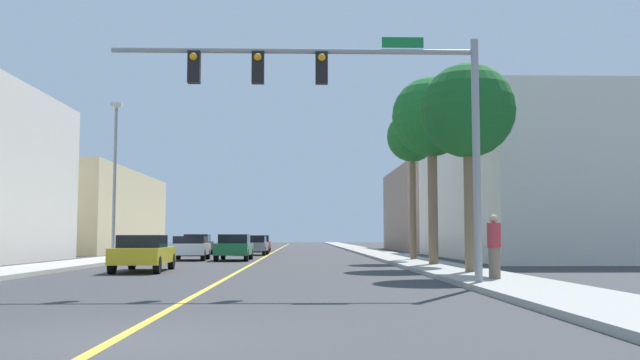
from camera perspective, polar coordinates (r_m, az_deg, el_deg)
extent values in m
plane|color=#38383A|center=(50.88, -4.20, -6.19)|extent=(192.00, 192.00, 0.00)
cube|color=#B2ADA3|center=(51.85, -12.98, -5.97)|extent=(2.69, 168.00, 0.15)
cube|color=#9E9B93|center=(51.12, 4.71, -6.09)|extent=(2.69, 168.00, 0.15)
cube|color=yellow|center=(50.88, -4.20, -6.18)|extent=(0.16, 144.00, 0.01)
cube|color=beige|center=(60.46, -20.11, -2.53)|extent=(11.25, 22.48, 6.65)
cube|color=silver|center=(43.81, 18.86, -0.55)|extent=(12.69, 21.43, 8.61)
cube|color=gray|center=(67.83, 11.77, -2.45)|extent=(13.28, 17.34, 7.75)
cylinder|color=gray|center=(18.25, 12.92, 1.71)|extent=(0.20, 0.20, 6.36)
cylinder|color=gray|center=(18.22, -2.15, 10.69)|extent=(9.51, 0.14, 0.14)
cube|color=black|center=(18.12, 0.13, 9.31)|extent=(0.32, 0.24, 0.84)
sphere|color=orange|center=(18.04, 0.15, 10.19)|extent=(0.20, 0.20, 0.20)
cube|color=black|center=(18.15, -5.19, 9.31)|extent=(0.32, 0.24, 0.84)
sphere|color=orange|center=(18.07, -5.22, 10.19)|extent=(0.20, 0.20, 0.20)
cube|color=black|center=(18.33, -10.46, 9.23)|extent=(0.32, 0.24, 0.84)
sphere|color=orange|center=(18.26, -10.52, 10.09)|extent=(0.20, 0.20, 0.20)
cube|color=#147233|center=(18.48, 6.91, 11.31)|extent=(1.10, 0.04, 0.28)
cylinder|color=gray|center=(35.77, -16.77, -0.24)|extent=(0.16, 0.16, 7.68)
cube|color=beige|center=(36.28, -16.62, 6.06)|extent=(0.56, 0.28, 0.20)
cylinder|color=brown|center=(23.52, 12.32, -0.84)|extent=(0.35, 0.35, 5.44)
sphere|color=#195B23|center=(23.86, 12.21, 5.69)|extent=(3.21, 3.21, 3.21)
cone|color=#195B23|center=(23.90, 14.53, 5.23)|extent=(0.67, 1.71, 1.42)
cone|color=#195B23|center=(24.71, 13.03, 4.88)|extent=(1.14, 0.93, 1.54)
cone|color=#195B23|center=(24.54, 10.73, 4.90)|extent=(1.41, 0.99, 1.60)
cone|color=#195B23|center=(23.52, 10.00, 5.31)|extent=(0.57, 1.76, 1.25)
cone|color=#195B23|center=(22.95, 11.28, 5.58)|extent=(1.45, 1.22, 1.80)
cone|color=#195B23|center=(23.12, 13.79, 5.55)|extent=(1.34, 0.95, 1.50)
cylinder|color=brown|center=(29.61, 9.38, -0.80)|extent=(0.41, 0.41, 6.32)
sphere|color=#1E6B28|center=(29.99, 9.30, 5.24)|extent=(3.43, 3.43, 3.43)
cone|color=#1E6B28|center=(30.05, 11.27, 4.86)|extent=(0.58, 1.63, 1.38)
cone|color=#1E6B28|center=(30.94, 9.77, 4.56)|extent=(1.38, 0.90, 1.76)
cone|color=#1E6B28|center=(30.82, 8.29, 4.58)|extent=(1.76, 1.05, 1.48)
cone|color=#1E6B28|center=(29.81, 7.34, 4.88)|extent=(0.49, 1.84, 1.28)
cone|color=#1E6B28|center=(28.98, 8.73, 5.18)|extent=(1.58, 1.13, 1.33)
cone|color=#1E6B28|center=(29.10, 10.37, 5.16)|extent=(1.50, 0.89, 1.58)
cylinder|color=brown|center=(35.75, 7.75, -1.44)|extent=(0.32, 0.32, 6.37)
sphere|color=#1E6B28|center=(36.07, 7.70, 3.62)|extent=(2.65, 2.65, 2.65)
cone|color=#1E6B28|center=(36.32, 8.88, 3.25)|extent=(0.63, 1.33, 1.38)
cone|color=#1E6B28|center=(36.83, 7.73, 3.13)|extent=(1.49, 0.71, 1.09)
cone|color=#1E6B28|center=(35.94, 6.44, 3.31)|extent=(0.46, 1.32, 1.33)
cone|color=#1E6B28|center=(35.27, 7.89, 3.48)|extent=(1.41, 0.45, 1.45)
cube|color=red|center=(58.30, -5.10, -5.39)|extent=(1.98, 4.58, 0.58)
cube|color=black|center=(58.38, -5.09, -4.87)|extent=(1.70, 2.29, 0.50)
cylinder|color=black|center=(60.06, -5.84, -5.64)|extent=(0.24, 0.65, 0.64)
cylinder|color=black|center=(60.00, -4.24, -5.65)|extent=(0.24, 0.65, 0.64)
cylinder|color=black|center=(56.63, -6.02, -5.70)|extent=(0.24, 0.65, 0.64)
cylinder|color=black|center=(56.57, -4.32, -5.71)|extent=(0.24, 0.65, 0.64)
cube|color=gold|center=(26.70, -14.47, -6.09)|extent=(1.97, 4.66, 0.59)
cube|color=black|center=(26.35, -14.58, -4.97)|extent=(1.64, 2.03, 0.46)
cylinder|color=black|center=(28.56, -15.40, -6.56)|extent=(0.25, 0.65, 0.64)
cylinder|color=black|center=(28.30, -12.28, -6.64)|extent=(0.25, 0.65, 0.64)
cylinder|color=black|center=(25.16, -16.96, -6.80)|extent=(0.25, 0.65, 0.64)
cylinder|color=black|center=(24.86, -13.43, -6.90)|extent=(0.25, 0.65, 0.64)
cube|color=slate|center=(48.49, -5.53, -5.54)|extent=(1.94, 4.06, 0.56)
cube|color=black|center=(48.41, -5.53, -4.95)|extent=(1.67, 1.83, 0.45)
cylinder|color=black|center=(50.03, -6.32, -5.83)|extent=(0.24, 0.65, 0.64)
cylinder|color=black|center=(49.88, -4.43, -5.85)|extent=(0.24, 0.65, 0.64)
cylinder|color=black|center=(47.13, -6.70, -5.90)|extent=(0.24, 0.65, 0.64)
cylinder|color=black|center=(46.97, -4.70, -5.92)|extent=(0.24, 0.65, 0.64)
cube|color=#196638|center=(37.89, -7.16, -5.72)|extent=(1.78, 4.33, 0.62)
cube|color=black|center=(37.91, -7.15, -4.88)|extent=(1.56, 2.15, 0.48)
cylinder|color=black|center=(39.58, -8.07, -6.12)|extent=(0.22, 0.64, 0.64)
cylinder|color=black|center=(39.43, -5.78, -6.15)|extent=(0.22, 0.64, 0.64)
cylinder|color=black|center=(36.38, -8.66, -6.24)|extent=(0.22, 0.64, 0.64)
cylinder|color=black|center=(36.22, -6.17, -6.27)|extent=(0.22, 0.64, 0.64)
cube|color=black|center=(48.73, -10.20, -5.44)|extent=(1.97, 4.25, 0.63)
cube|color=black|center=(48.82, -10.18, -4.78)|extent=(1.69, 2.21, 0.50)
cylinder|color=black|center=(47.11, -9.44, -5.87)|extent=(0.24, 0.65, 0.64)
cylinder|color=black|center=(47.31, -11.43, -5.83)|extent=(0.24, 0.65, 0.64)
cylinder|color=black|center=(50.18, -9.05, -5.80)|extent=(0.24, 0.65, 0.64)
cylinder|color=black|center=(50.38, -10.93, -5.77)|extent=(0.24, 0.65, 0.64)
cube|color=white|center=(38.64, -10.76, -5.67)|extent=(2.06, 4.05, 0.61)
cube|color=black|center=(38.53, -10.77, -4.92)|extent=(1.74, 2.05, 0.40)
cylinder|color=black|center=(40.17, -11.73, -6.05)|extent=(0.25, 0.65, 0.64)
cylinder|color=black|center=(39.98, -9.33, -6.09)|extent=(0.25, 0.65, 0.64)
cylinder|color=black|center=(37.33, -12.31, -6.15)|extent=(0.25, 0.65, 0.64)
cylinder|color=black|center=(37.13, -9.73, -6.19)|extent=(0.25, 0.65, 0.64)
cylinder|color=#726651|center=(19.74, 14.35, -6.73)|extent=(0.32, 0.32, 0.86)
cylinder|color=#B23338|center=(19.73, 14.31, -4.48)|extent=(0.38, 0.38, 0.68)
sphere|color=tan|center=(19.73, 14.28, -3.15)|extent=(0.23, 0.23, 0.23)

